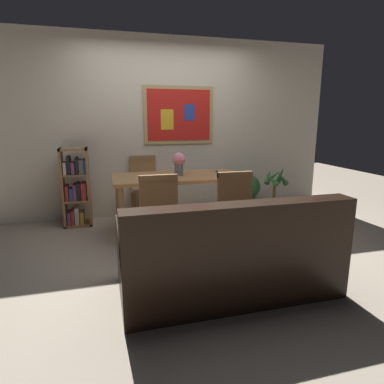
{
  "coord_description": "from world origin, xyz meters",
  "views": [
    {
      "loc": [
        -0.92,
        -3.4,
        1.44
      ],
      "look_at": [
        0.01,
        0.0,
        0.65
      ],
      "focal_mm": 30.62,
      "sensor_mm": 36.0,
      "label": 1
    }
  ],
  "objects_px": {
    "dining_chair_near_right": "(231,204)",
    "potted_palm": "(274,197)",
    "bookshelf": "(76,188)",
    "dining_table": "(178,183)",
    "dining_chair_far_left": "(144,182)",
    "leather_couch": "(229,257)",
    "potted_ivy": "(248,191)",
    "dining_chair_near_left": "(157,209)",
    "tv_remote": "(219,172)",
    "flower_vase": "(179,162)"
  },
  "relations": [
    {
      "from": "dining_table",
      "to": "bookshelf",
      "type": "bearing_deg",
      "value": 153.8
    },
    {
      "from": "potted_palm",
      "to": "flower_vase",
      "type": "bearing_deg",
      "value": -171.97
    },
    {
      "from": "leather_couch",
      "to": "potted_ivy",
      "type": "xyz_separation_m",
      "value": [
        1.21,
        2.24,
        0.03
      ]
    },
    {
      "from": "leather_couch",
      "to": "bookshelf",
      "type": "distance_m",
      "value": 2.6
    },
    {
      "from": "dining_table",
      "to": "potted_ivy",
      "type": "bearing_deg",
      "value": 27.12
    },
    {
      "from": "dining_chair_far_left",
      "to": "leather_couch",
      "type": "bearing_deg",
      "value": -80.13
    },
    {
      "from": "dining_chair_near_right",
      "to": "potted_palm",
      "type": "xyz_separation_m",
      "value": [
        1.09,
        1.0,
        -0.22
      ]
    },
    {
      "from": "leather_couch",
      "to": "dining_chair_near_right",
      "type": "bearing_deg",
      "value": 67.55
    },
    {
      "from": "bookshelf",
      "to": "potted_ivy",
      "type": "xyz_separation_m",
      "value": [
        2.55,
        0.03,
        -0.19
      ]
    },
    {
      "from": "flower_vase",
      "to": "tv_remote",
      "type": "xyz_separation_m",
      "value": [
        0.54,
        0.02,
        -0.16
      ]
    },
    {
      "from": "dining_chair_far_left",
      "to": "potted_ivy",
      "type": "bearing_deg",
      "value": -4.1
    },
    {
      "from": "dining_table",
      "to": "leather_couch",
      "type": "height_order",
      "value": "leather_couch"
    },
    {
      "from": "dining_chair_near_right",
      "to": "potted_palm",
      "type": "relative_size",
      "value": 1.16
    },
    {
      "from": "potted_ivy",
      "to": "tv_remote",
      "type": "bearing_deg",
      "value": -139.56
    },
    {
      "from": "dining_chair_near_right",
      "to": "bookshelf",
      "type": "bearing_deg",
      "value": 140.11
    },
    {
      "from": "dining_chair_near_right",
      "to": "flower_vase",
      "type": "height_order",
      "value": "flower_vase"
    },
    {
      "from": "leather_couch",
      "to": "tv_remote",
      "type": "distance_m",
      "value": 1.76
    },
    {
      "from": "bookshelf",
      "to": "dining_chair_near_right",
      "type": "bearing_deg",
      "value": -39.89
    },
    {
      "from": "potted_ivy",
      "to": "potted_palm",
      "type": "height_order",
      "value": "potted_palm"
    },
    {
      "from": "leather_couch",
      "to": "potted_palm",
      "type": "relative_size",
      "value": 2.29
    },
    {
      "from": "leather_couch",
      "to": "flower_vase",
      "type": "distance_m",
      "value": 1.72
    },
    {
      "from": "dining_table",
      "to": "dining_chair_far_left",
      "type": "distance_m",
      "value": 0.85
    },
    {
      "from": "dining_chair_near_right",
      "to": "potted_palm",
      "type": "height_order",
      "value": "dining_chair_near_right"
    },
    {
      "from": "potted_palm",
      "to": "flower_vase",
      "type": "distance_m",
      "value": 1.61
    },
    {
      "from": "dining_table",
      "to": "flower_vase",
      "type": "bearing_deg",
      "value": 45.92
    },
    {
      "from": "dining_chair_near_left",
      "to": "potted_palm",
      "type": "relative_size",
      "value": 1.16
    },
    {
      "from": "potted_ivy",
      "to": "flower_vase",
      "type": "relative_size",
      "value": 2.07
    },
    {
      "from": "dining_chair_near_left",
      "to": "tv_remote",
      "type": "xyz_separation_m",
      "value": [
        0.95,
        0.8,
        0.22
      ]
    },
    {
      "from": "dining_chair_near_left",
      "to": "potted_palm",
      "type": "bearing_deg",
      "value": 27.5
    },
    {
      "from": "potted_ivy",
      "to": "tv_remote",
      "type": "height_order",
      "value": "tv_remote"
    },
    {
      "from": "bookshelf",
      "to": "potted_palm",
      "type": "height_order",
      "value": "bookshelf"
    },
    {
      "from": "dining_chair_far_left",
      "to": "leather_couch",
      "type": "xyz_separation_m",
      "value": [
        0.41,
        -2.36,
        -0.23
      ]
    },
    {
      "from": "dining_chair_near_right",
      "to": "tv_remote",
      "type": "xyz_separation_m",
      "value": [
        0.15,
        0.82,
        0.22
      ]
    },
    {
      "from": "tv_remote",
      "to": "potted_ivy",
      "type": "bearing_deg",
      "value": 40.44
    },
    {
      "from": "potted_palm",
      "to": "tv_remote",
      "type": "xyz_separation_m",
      "value": [
        -0.93,
        -0.18,
        0.44
      ]
    },
    {
      "from": "leather_couch",
      "to": "potted_ivy",
      "type": "distance_m",
      "value": 2.55
    },
    {
      "from": "dining_chair_near_right",
      "to": "flower_vase",
      "type": "xyz_separation_m",
      "value": [
        -0.39,
        0.79,
        0.38
      ]
    },
    {
      "from": "dining_chair_far_left",
      "to": "tv_remote",
      "type": "height_order",
      "value": "dining_chair_far_left"
    },
    {
      "from": "dining_table",
      "to": "dining_chair_near_right",
      "type": "height_order",
      "value": "dining_chair_near_right"
    },
    {
      "from": "bookshelf",
      "to": "tv_remote",
      "type": "bearing_deg",
      "value": -17.69
    },
    {
      "from": "dining_chair_near_left",
      "to": "dining_chair_near_right",
      "type": "distance_m",
      "value": 0.8
    },
    {
      "from": "potted_ivy",
      "to": "flower_vase",
      "type": "distance_m",
      "value": 1.52
    },
    {
      "from": "flower_vase",
      "to": "dining_chair_near_left",
      "type": "bearing_deg",
      "value": -117.82
    },
    {
      "from": "dining_chair_far_left",
      "to": "tv_remote",
      "type": "distance_m",
      "value": 1.18
    },
    {
      "from": "flower_vase",
      "to": "tv_remote",
      "type": "height_order",
      "value": "flower_vase"
    },
    {
      "from": "dining_table",
      "to": "potted_ivy",
      "type": "relative_size",
      "value": 2.79
    },
    {
      "from": "potted_ivy",
      "to": "tv_remote",
      "type": "relative_size",
      "value": 3.69
    },
    {
      "from": "potted_ivy",
      "to": "tv_remote",
      "type": "xyz_separation_m",
      "value": [
        -0.72,
        -0.61,
        0.42
      ]
    },
    {
      "from": "dining_chair_far_left",
      "to": "dining_chair_near_right",
      "type": "relative_size",
      "value": 1.0
    },
    {
      "from": "dining_chair_far_left",
      "to": "dining_chair_near_right",
      "type": "height_order",
      "value": "same"
    }
  ]
}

